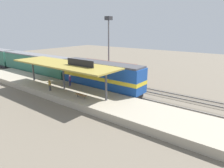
{
  "coord_description": "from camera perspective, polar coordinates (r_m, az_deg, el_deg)",
  "views": [
    {
      "loc": [
        -22.42,
        -22.53,
        9.58
      ],
      "look_at": [
        -1.38,
        -6.46,
        2.0
      ],
      "focal_mm": 31.4,
      "sensor_mm": 36.0,
      "label": 1
    }
  ],
  "objects": [
    {
      "name": "ground_plane",
      "position": [
        34.58,
        -5.11,
        -0.17
      ],
      "size": [
        120.0,
        120.0,
        0.0
      ],
      "primitive_type": "plane",
      "color": "#706656"
    },
    {
      "name": "track_near",
      "position": [
        33.18,
        -7.43,
        -0.88
      ],
      "size": [
        3.2,
        110.0,
        0.16
      ],
      "color": "#5F5649",
      "rests_on": "ground"
    },
    {
      "name": "track_far",
      "position": [
        36.45,
        -2.36,
        0.78
      ],
      "size": [
        3.2,
        110.0,
        0.16
      ],
      "color": "#5F5649",
      "rests_on": "ground"
    },
    {
      "name": "platform",
      "position": [
        30.14,
        -13.61,
        -2.12
      ],
      "size": [
        6.0,
        44.0,
        0.9
      ],
      "primitive_type": "cube",
      "color": "#A89E89",
      "rests_on": "ground"
    },
    {
      "name": "station_canopy",
      "position": [
        29.09,
        -14.01,
        5.51
      ],
      "size": [
        5.2,
        18.0,
        4.7
      ],
      "color": "#47474C",
      "rests_on": "platform"
    },
    {
      "name": "platform_bench",
      "position": [
        25.4,
        -9.01,
        -3.15
      ],
      "size": [
        0.44,
        1.7,
        0.5
      ],
      "color": "#333338",
      "rests_on": "platform"
    },
    {
      "name": "locomotive",
      "position": [
        30.42,
        -3.22,
        2.32
      ],
      "size": [
        2.93,
        14.43,
        4.44
      ],
      "color": "#28282D",
      "rests_on": "track_near"
    },
    {
      "name": "passenger_carriage_front",
      "position": [
        44.1,
        -21.39,
        5.4
      ],
      "size": [
        2.9,
        20.0,
        4.24
      ],
      "color": "#28282D",
      "rests_on": "track_near"
    },
    {
      "name": "freight_car",
      "position": [
        35.76,
        -1.94,
        3.68
      ],
      "size": [
        2.8,
        12.0,
        3.54
      ],
      "color": "#28282D",
      "rests_on": "track_far"
    },
    {
      "name": "light_mast",
      "position": [
        38.54,
        -0.99,
        14.22
      ],
      "size": [
        1.1,
        1.1,
        11.7
      ],
      "color": "slate",
      "rests_on": "ground"
    },
    {
      "name": "person_waiting",
      "position": [
        31.02,
        -12.17,
        1.19
      ],
      "size": [
        0.34,
        0.34,
        1.71
      ],
      "color": "navy",
      "rests_on": "platform"
    },
    {
      "name": "person_walking",
      "position": [
        29.28,
        -17.69,
        -0.1
      ],
      "size": [
        0.34,
        0.34,
        1.71
      ],
      "color": "#4C4C51",
      "rests_on": "platform"
    }
  ]
}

